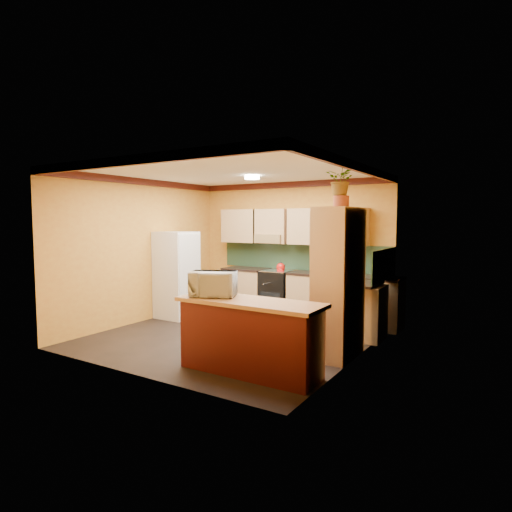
{
  "coord_description": "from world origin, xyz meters",
  "views": [
    {
      "loc": [
        3.98,
        -5.72,
        1.92
      ],
      "look_at": [
        0.17,
        0.45,
        1.31
      ],
      "focal_mm": 30.0,
      "sensor_mm": 36.0,
      "label": 1
    }
  ],
  "objects": [
    {
      "name": "room_shell",
      "position": [
        0.02,
        0.28,
        2.09
      ],
      "size": [
        4.24,
        4.24,
        2.72
      ],
      "color": "black",
      "rests_on": "ground"
    },
    {
      "name": "base_cabinets_back",
      "position": [
        0.47,
        1.8,
        0.44
      ],
      "size": [
        3.65,
        0.6,
        0.88
      ],
      "primitive_type": "cube",
      "color": "tan",
      "rests_on": "ground"
    },
    {
      "name": "countertop_back",
      "position": [
        0.47,
        1.8,
        0.9
      ],
      "size": [
        3.65,
        0.62,
        0.04
      ],
      "primitive_type": "cube",
      "color": "black",
      "rests_on": "base_cabinets_back"
    },
    {
      "name": "stove",
      "position": [
        -0.15,
        1.8,
        0.46
      ],
      "size": [
        0.58,
        0.58,
        0.91
      ],
      "primitive_type": "cube",
      "color": "black",
      "rests_on": "ground"
    },
    {
      "name": "kettle",
      "position": [
        -0.05,
        1.75,
        1.0
      ],
      "size": [
        0.21,
        0.21,
        0.18
      ],
      "primitive_type": null,
      "rotation": [
        0.0,
        0.0,
        -0.29
      ],
      "color": "red",
      "rests_on": "stove"
    },
    {
      "name": "sink",
      "position": [
        1.25,
        1.8,
        0.94
      ],
      "size": [
        0.48,
        0.4,
        0.03
      ],
      "primitive_type": "cube",
      "color": "silver",
      "rests_on": "countertop_back"
    },
    {
      "name": "base_cabinets_right",
      "position": [
        1.8,
        1.0,
        0.44
      ],
      "size": [
        0.6,
        0.8,
        0.88
      ],
      "primitive_type": "cube",
      "color": "tan",
      "rests_on": "ground"
    },
    {
      "name": "countertop_right",
      "position": [
        1.8,
        1.0,
        0.9
      ],
      "size": [
        0.62,
        0.8,
        0.04
      ],
      "primitive_type": "cube",
      "color": "black",
      "rests_on": "base_cabinets_right"
    },
    {
      "name": "fridge",
      "position": [
        -1.75,
        0.58,
        0.85
      ],
      "size": [
        0.68,
        0.66,
        1.7
      ],
      "primitive_type": "cube",
      "color": "white",
      "rests_on": "ground"
    },
    {
      "name": "pantry",
      "position": [
        1.85,
        -0.07,
        1.05
      ],
      "size": [
        0.48,
        0.9,
        2.1
      ],
      "primitive_type": "cube",
      "color": "tan",
      "rests_on": "ground"
    },
    {
      "name": "fern_pot",
      "position": [
        1.85,
        -0.02,
        2.18
      ],
      "size": [
        0.22,
        0.22,
        0.16
      ],
      "primitive_type": "cylinder",
      "color": "brown",
      "rests_on": "pantry"
    },
    {
      "name": "fern",
      "position": [
        1.85,
        -0.02,
        2.48
      ],
      "size": [
        0.46,
        0.41,
        0.44
      ],
      "primitive_type": "imported",
      "rotation": [
        0.0,
        0.0,
        -0.19
      ],
      "color": "tan",
      "rests_on": "fern_pot"
    },
    {
      "name": "breakfast_bar",
      "position": [
        1.16,
        -1.3,
        0.44
      ],
      "size": [
        1.8,
        0.55,
        0.88
      ],
      "primitive_type": "cube",
      "color": "#531314",
      "rests_on": "ground"
    },
    {
      "name": "bar_top",
      "position": [
        1.16,
        -1.3,
        0.91
      ],
      "size": [
        1.9,
        0.65,
        0.05
      ],
      "primitive_type": "cube",
      "color": "tan",
      "rests_on": "breakfast_bar"
    },
    {
      "name": "microwave",
      "position": [
        0.59,
        -1.3,
        1.09
      ],
      "size": [
        0.69,
        0.6,
        0.32
      ],
      "primitive_type": "imported",
      "rotation": [
        0.0,
        0.0,
        0.43
      ],
      "color": "white",
      "rests_on": "bar_top"
    }
  ]
}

